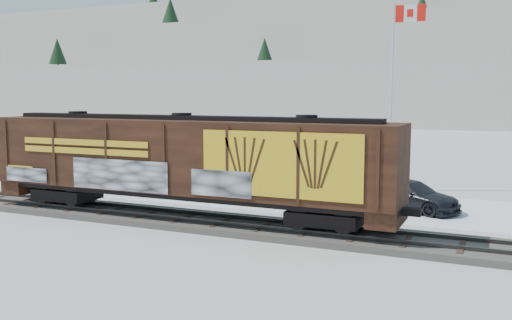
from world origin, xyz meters
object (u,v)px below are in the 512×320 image
at_px(hopper_railcar, 182,159).
at_px(car_silver, 129,177).
at_px(car_white, 256,190).
at_px(car_dark, 411,195).
at_px(flagpole, 393,123).

distance_m(hopper_railcar, car_silver, 10.09).
distance_m(car_silver, car_white, 8.79).
distance_m(hopper_railcar, car_dark, 11.81).
bearing_deg(car_dark, car_silver, 116.96).
xyz_separation_m(hopper_railcar, car_white, (1.14, 5.68, -2.23)).
height_order(car_silver, car_white, car_silver).
relative_size(car_silver, car_dark, 0.91).
bearing_deg(car_dark, car_white, 124.18).
height_order(hopper_railcar, car_silver, hopper_railcar).
xyz_separation_m(flagpole, car_dark, (2.05, -5.58, -3.39)).
xyz_separation_m(car_silver, car_white, (8.77, -0.57, -0.09)).
bearing_deg(hopper_railcar, flagpole, 60.77).
relative_size(car_white, car_dark, 0.83).
distance_m(flagpole, car_dark, 6.84).
distance_m(hopper_railcar, flagpole, 14.61).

